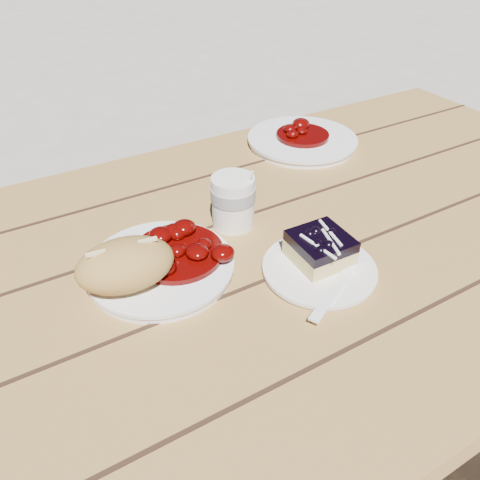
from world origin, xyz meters
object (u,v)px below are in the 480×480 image
coffee_cup (233,202)px  second_plate (302,141)px  picnic_table (149,360)px  main_plate (161,268)px  dessert_plate (319,270)px  bread_roll (126,265)px  blueberry_cake (320,248)px

coffee_cup → second_plate: (0.29, 0.19, -0.04)m
picnic_table → second_plate: bearing=28.5°
main_plate → dessert_plate: (0.20, -0.12, -0.00)m
main_plate → dessert_plate: size_ratio=1.30×
picnic_table → coffee_cup: 0.30m
main_plate → second_plate: (0.44, 0.25, 0.00)m
picnic_table → coffee_cup: size_ratio=22.46×
bread_roll → second_plate: bread_roll is taller
main_plate → blueberry_cake: (0.21, -0.10, 0.02)m
bread_roll → blueberry_cake: size_ratio=1.63×
dessert_plate → coffee_cup: 0.19m
coffee_cup → bread_roll: bearing=-160.2°
bread_roll → dessert_plate: bearing=-21.1°
dessert_plate → blueberry_cake: 0.03m
main_plate → bread_roll: bread_roll is taller
picnic_table → coffee_cup: (0.20, 0.07, 0.21)m
picnic_table → coffee_cup: coffee_cup is taller
bread_roll → coffee_cup: (0.21, 0.08, -0.01)m
dessert_plate → coffee_cup: size_ratio=1.84×
bread_roll → coffee_cup: bearing=19.8°
picnic_table → bread_roll: 0.21m
main_plate → bread_roll: 0.07m
coffee_cup → second_plate: 0.35m
coffee_cup → second_plate: coffee_cup is taller
bread_roll → picnic_table: bearing=30.1°
blueberry_cake → second_plate: (0.23, 0.36, -0.02)m
dessert_plate → picnic_table: bearing=157.1°
picnic_table → second_plate: 0.58m
picnic_table → coffee_cup: bearing=19.3°
main_plate → blueberry_cake: blueberry_cake is taller
coffee_cup → second_plate: size_ratio=0.37×
main_plate → coffee_cup: 0.17m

